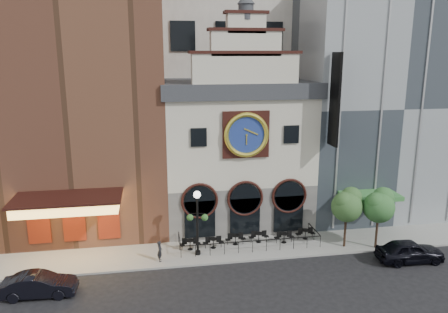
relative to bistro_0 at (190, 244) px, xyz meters
name	(u,v)px	position (x,y,z in m)	size (l,w,h in m)	color
ground	(256,261)	(4.53, -2.43, -0.61)	(120.00, 120.00, 0.00)	black
sidewalk	(249,246)	(4.53, 0.07, -0.54)	(44.00, 5.00, 0.15)	gray
clock_building	(236,148)	(4.53, 5.39, 6.07)	(12.60, 8.78, 18.65)	#605E5B
theater_building	(76,77)	(-8.47, 7.52, 11.99)	(14.00, 15.60, 25.00)	brown
retail_building	(368,102)	(17.52, 7.55, 9.53)	(14.00, 14.40, 20.00)	gray
cafe_railing	(249,239)	(4.53, 0.07, -0.01)	(10.60, 2.60, 0.90)	black
bistro_0	(190,244)	(0.00, 0.00, 0.00)	(1.58, 0.68, 0.90)	black
bistro_1	(213,242)	(1.76, -0.02, 0.00)	(1.58, 0.68, 0.90)	black
bistro_2	(235,239)	(3.54, 0.30, 0.00)	(1.58, 0.68, 0.90)	black
bistro_3	(259,237)	(5.41, 0.39, 0.00)	(1.58, 0.68, 0.90)	black
bistro_4	(284,237)	(7.34, -0.01, 0.00)	(1.58, 0.68, 0.90)	black
bistro_5	(305,233)	(9.22, 0.39, 0.00)	(1.58, 0.68, 0.90)	black
car_right	(410,251)	(15.34, -4.27, 0.20)	(1.91, 4.75, 1.62)	black
car_left	(39,285)	(-9.72, -4.57, 0.12)	(1.56, 4.46, 1.47)	black
pedestrian	(160,251)	(-2.28, -1.47, 0.29)	(0.55, 0.36, 1.51)	black
lamppost	(197,216)	(0.49, -0.88, 2.55)	(1.55, 0.67, 4.88)	black
tree_left	(347,204)	(11.74, -1.38, 2.93)	(2.41, 2.32, 4.63)	#382619
tree_right	(379,205)	(14.00, -1.97, 2.96)	(2.42, 2.33, 4.67)	#382619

